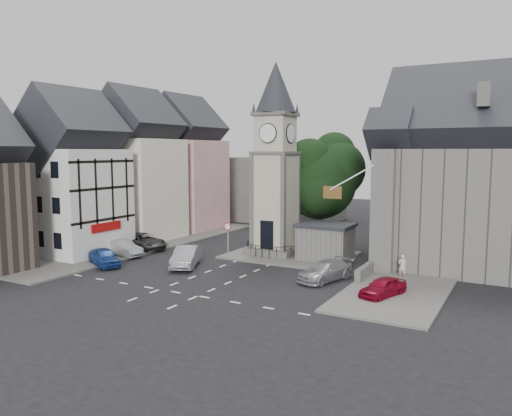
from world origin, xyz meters
The scene contains 23 objects.
ground centered at (0.00, 0.00, 0.00)m, with size 120.00×120.00×0.00m, color black.
pavement_west centered at (-12.50, 6.00, 0.07)m, with size 6.00×30.00×0.14m, color #595651.
pavement_east centered at (12.00, 8.00, 0.07)m, with size 6.00×26.00×0.14m, color #595651.
central_island centered at (1.50, 8.00, 0.08)m, with size 10.00×8.00×0.16m, color #595651.
road_markings centered at (0.00, -5.50, 0.01)m, with size 20.00×8.00×0.01m, color silver.
clock_tower centered at (0.00, 7.99, 8.12)m, with size 4.86×4.86×16.25m.
stone_shelter centered at (4.80, 7.50, 1.55)m, with size 4.30×3.30×3.08m.
town_tree centered at (2.00, 13.00, 6.97)m, with size 7.20×7.20×10.80m.
warning_sign_post centered at (-3.20, 5.43, 2.03)m, with size 0.70×0.19×2.85m.
terrace_pink centered at (-15.50, 16.00, 6.58)m, with size 8.10×7.60×12.80m.
terrace_cream centered at (-15.50, 8.00, 6.58)m, with size 8.10×7.60×12.80m.
terrace_tudor centered at (-15.50, 0.00, 6.19)m, with size 8.10×7.60×12.00m.
backdrop_west centered at (-12.00, 28.00, 4.00)m, with size 20.00×10.00×8.00m, color #4C4944.
east_building centered at (15.59, 11.00, 6.26)m, with size 14.40×11.40×12.60m.
east_boundary_wall centered at (9.20, 10.00, 0.45)m, with size 0.40×16.00×0.90m, color #605E59.
flagpole centered at (8.00, 4.00, 7.00)m, with size 3.68×0.10×2.74m.
car_west_blue centered at (-9.61, -2.34, 0.69)m, with size 1.63×4.05×1.38m, color navy.
car_west_silver centered at (-10.91, 1.01, 0.68)m, with size 1.44×4.14×1.36m, color gray.
car_west_grey centered at (-11.50, 4.08, 0.73)m, with size 2.42×5.26×1.46m, color #2C2C2E.
car_island_silver centered at (-3.87, 0.50, 0.78)m, with size 1.65×4.73×1.56m, color #9C9DA5.
car_island_east centered at (7.00, 1.80, 0.67)m, with size 1.88×4.62×1.34m, color #95979C.
car_east_red centered at (11.50, -0.20, 0.61)m, with size 1.44×3.57×1.22m, color maroon.
pedestrian centered at (11.50, 4.93, 0.85)m, with size 0.62×0.40×1.69m, color beige.
Camera 1 is at (19.05, -29.83, 8.87)m, focal length 35.00 mm.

